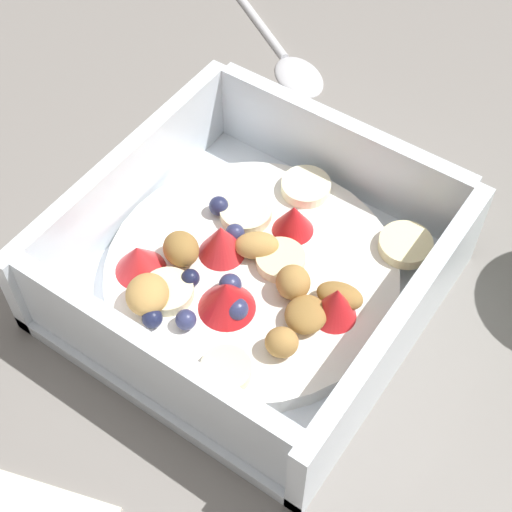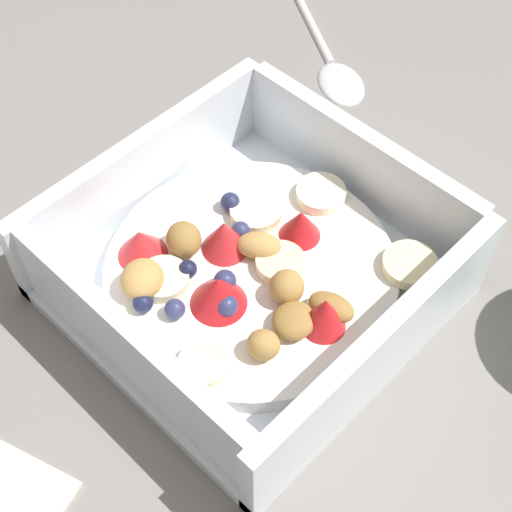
# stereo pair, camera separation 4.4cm
# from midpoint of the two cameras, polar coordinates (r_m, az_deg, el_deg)

# --- Properties ---
(ground_plane) EXTENTS (2.40, 2.40, 0.00)m
(ground_plane) POSITION_cam_midpoint_polar(r_m,az_deg,el_deg) (0.45, -1.89, -3.46)
(ground_plane) COLOR gray
(fruit_bowl) EXTENTS (0.19, 0.19, 0.06)m
(fruit_bowl) POSITION_cam_midpoint_polar(r_m,az_deg,el_deg) (0.44, -2.92, -1.07)
(fruit_bowl) COLOR white
(fruit_bowl) RESTS_ON ground
(spoon) EXTENTS (0.11, 0.16, 0.01)m
(spoon) POSITION_cam_midpoint_polar(r_m,az_deg,el_deg) (0.60, -0.14, 14.57)
(spoon) COLOR silver
(spoon) RESTS_ON ground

